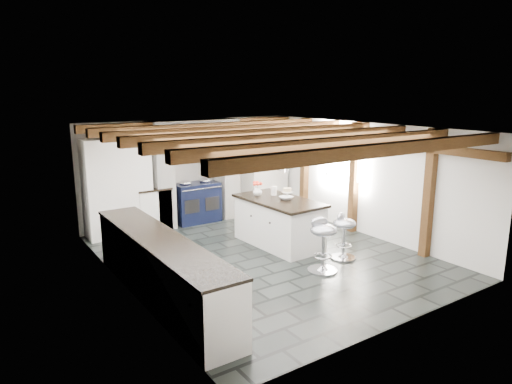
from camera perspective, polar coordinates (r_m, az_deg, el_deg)
ground at (r=8.32m, az=0.97°, el=-8.00°), size 6.00×6.00×0.00m
room_shell at (r=8.90m, az=-7.46°, el=0.42°), size 6.00×6.03×6.00m
range_cooker at (r=10.39m, az=-7.48°, el=-1.20°), size 1.00×0.63×0.99m
kitchen_island at (r=8.79m, az=2.84°, el=-3.70°), size 1.03×1.86×1.20m
bar_stool_near at (r=8.19m, az=10.89°, el=-4.78°), size 0.54×0.54×0.83m
bar_stool_far at (r=7.55m, az=8.37°, el=-5.79°), size 0.53×0.53×0.91m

